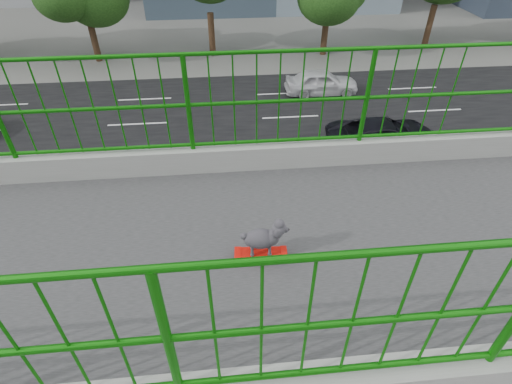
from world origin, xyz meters
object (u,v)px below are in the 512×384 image
object	(u,v)px
skateboard	(261,253)
car_6	(350,182)
car_4	(321,82)
car_1	(124,195)
car_2	(384,136)
poodle	(263,237)

from	to	relation	value
skateboard	car_6	size ratio (longest dim) A/B	0.10
car_4	skateboard	bearing A→B (deg)	163.44
skateboard	car_4	size ratio (longest dim) A/B	0.12
car_1	car_4	distance (m)	13.65
car_2	car_6	size ratio (longest dim) A/B	1.10
skateboard	car_6	world-z (taller)	skateboard
poodle	car_1	xyz separation A→B (m)	(-9.31, -4.11, -6.60)
car_2	skateboard	bearing A→B (deg)	150.54
car_2	car_4	distance (m)	6.56
car_1	car_2	bearing A→B (deg)	106.02
poodle	car_6	size ratio (longest dim) A/B	0.09
skateboard	car_1	xyz separation A→B (m)	(-9.30, -4.08, -6.39)
car_1	poodle	bearing A→B (deg)	23.81
car_2	poodle	bearing A→B (deg)	150.62
poodle	skateboard	bearing A→B (deg)	-90.00
car_2	car_4	xyz separation A→B (m)	(-6.40, -1.44, -0.01)
poodle	car_4	world-z (taller)	poodle
car_4	car_6	world-z (taller)	car_4
skateboard	car_2	size ratio (longest dim) A/B	0.09
poodle	car_4	bearing A→B (deg)	167.49
car_2	car_4	size ratio (longest dim) A/B	1.24
car_2	car_6	xyz separation A→B (m)	(3.20, -2.55, -0.06)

